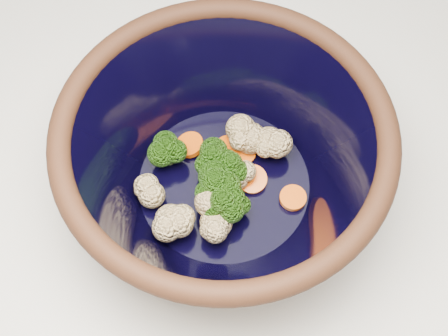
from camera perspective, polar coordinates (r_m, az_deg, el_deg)
counter at (r=1.08m, az=-0.33°, el=-13.61°), size 1.20×1.20×0.90m
mixing_bowl at (r=0.59m, az=0.00°, el=0.60°), size 0.38×0.38×0.14m
vegetable_pile at (r=0.61m, az=-0.46°, el=-1.19°), size 0.16×0.15×0.05m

